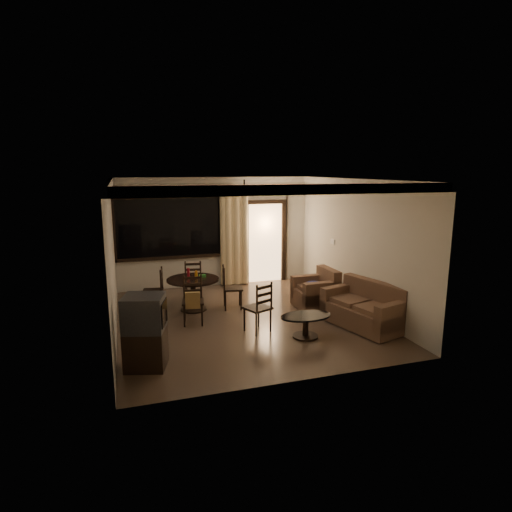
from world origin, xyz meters
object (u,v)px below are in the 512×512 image
object	(u,v)px
dining_chair_south	(193,309)
armchair	(317,292)
tv_cabinet	(145,332)
dining_chair_north	(194,287)
coffee_table	(306,322)
dining_chair_west	(154,299)
dining_table	(193,285)
dining_chair_east	(232,296)
side_chair	(258,317)
sofa	(366,309)

from	to	relation	value
dining_chair_south	armchair	world-z (taller)	dining_chair_south
dining_chair_south	tv_cabinet	xyz separation A→B (m)	(-1.00, -1.66, 0.27)
dining_chair_north	coffee_table	world-z (taller)	dining_chair_north
dining_chair_west	tv_cabinet	distance (m)	2.68
tv_cabinet	dining_table	bearing A→B (deg)	81.00
coffee_table	dining_table	bearing A→B (deg)	128.20
dining_chair_east	side_chair	distance (m)	1.49
coffee_table	dining_chair_south	bearing A→B (deg)	144.74
tv_cabinet	coffee_table	size ratio (longest dim) A/B	1.21
sofa	dining_chair_west	bearing A→B (deg)	135.60
tv_cabinet	dining_chair_south	bearing A→B (deg)	74.54
dining_chair_west	dining_table	bearing A→B (deg)	90.09
dining_chair_north	dining_table	bearing A→B (deg)	90.13
dining_chair_west	dining_chair_north	size ratio (longest dim) A/B	1.00
dining_chair_east	dining_chair_south	distance (m)	1.20
armchair	side_chair	distance (m)	1.95
dining_table	tv_cabinet	distance (m)	2.75
dining_table	dining_chair_north	size ratio (longest dim) A/B	1.18
dining_table	side_chair	size ratio (longest dim) A/B	1.15
coffee_table	side_chair	bearing A→B (deg)	145.18
coffee_table	armchair	bearing A→B (deg)	57.76
dining_chair_north	armchair	distance (m)	2.87
dining_table	coffee_table	xyz separation A→B (m)	(1.68, -2.14, -0.28)
side_chair	dining_chair_north	bearing A→B (deg)	-93.47
dining_chair_west	coffee_table	xyz separation A→B (m)	(2.51, -2.28, -0.01)
dining_chair_east	dining_chair_north	world-z (taller)	same
dining_chair_west	side_chair	distance (m)	2.50
armchair	coffee_table	size ratio (longest dim) A/B	0.89
coffee_table	side_chair	distance (m)	0.90
side_chair	tv_cabinet	bearing A→B (deg)	0.83
dining_chair_east	armchair	bearing A→B (deg)	-95.91
dining_chair_north	tv_cabinet	distance (m)	3.53
dining_chair_south	sofa	distance (m)	3.36
sofa	armchair	world-z (taller)	sofa
dining_chair_east	dining_chair_south	xyz separation A→B (m)	(-0.97, -0.70, 0.02)
dining_chair_south	dining_table	bearing A→B (deg)	89.88
dining_chair_west	dining_chair_north	bearing A→B (deg)	133.24
tv_cabinet	side_chair	bearing A→B (deg)	38.47
dining_table	dining_chair_west	world-z (taller)	dining_chair_west
sofa	armchair	xyz separation A→B (m)	(-0.39, 1.33, 0.01)
dining_chair_west	armchair	xyz separation A→B (m)	(3.45, -0.78, 0.07)
dining_chair_south	dining_chair_west	bearing A→B (deg)	134.30
tv_cabinet	armchair	bearing A→B (deg)	41.78
dining_chair_south	sofa	size ratio (longest dim) A/B	0.55
dining_chair_north	armchair	size ratio (longest dim) A/B	1.12
dining_table	tv_cabinet	world-z (taller)	tv_cabinet
dining_chair_west	dining_chair_north	distance (m)	1.15
dining_table	dining_chair_south	world-z (taller)	dining_chair_south
dining_chair_west	side_chair	world-z (taller)	side_chair
dining_chair_north	side_chair	size ratio (longest dim) A/B	0.98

